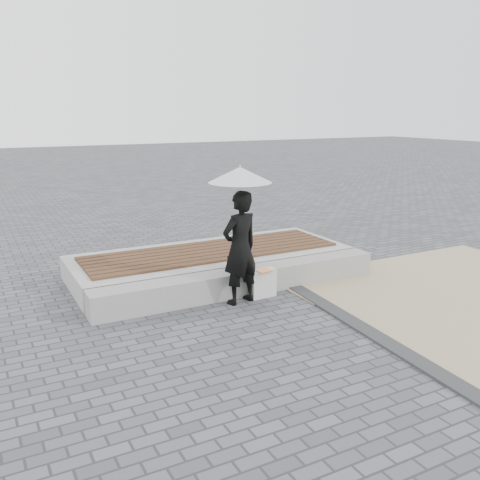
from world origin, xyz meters
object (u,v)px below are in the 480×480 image
object	(u,v)px
seating_ledge	(243,281)
canvas_tote	(262,283)
parasol	(240,175)
woman	(240,248)
handbag	(237,261)

from	to	relation	value
seating_ledge	canvas_tote	size ratio (longest dim) A/B	11.09
parasol	canvas_tote	xyz separation A→B (m)	(0.44, 0.06, -1.76)
canvas_tote	seating_ledge	bearing A→B (deg)	118.67
woman	handbag	distance (m)	0.61
parasol	canvas_tote	size ratio (longest dim) A/B	2.67
seating_ledge	parasol	world-z (taller)	parasol
handbag	canvas_tote	bearing A→B (deg)	-76.90
woman	parasol	bearing A→B (deg)	-102.94
seating_ledge	parasol	distance (m)	1.84
seating_ledge	handbag	xyz separation A→B (m)	(-0.06, 0.09, 0.32)
woman	handbag	world-z (taller)	woman
woman	canvas_tote	size ratio (longest dim) A/B	3.89
handbag	canvas_tote	xyz separation A→B (m)	(0.25, -0.40, -0.29)
seating_ledge	canvas_tote	bearing A→B (deg)	-59.21
seating_ledge	woman	bearing A→B (deg)	-123.75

